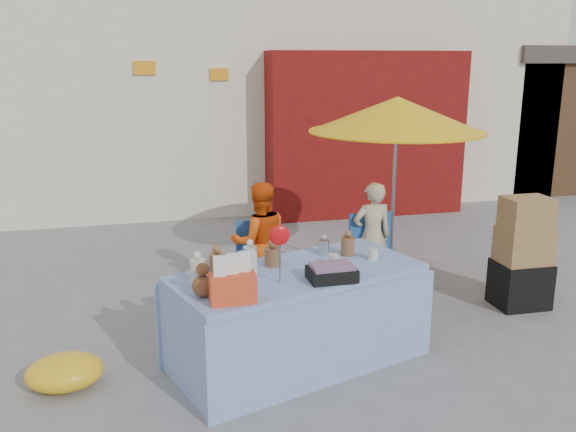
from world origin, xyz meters
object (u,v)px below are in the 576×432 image
object	(u,v)px
market_table	(297,316)
box_stack	(523,257)
vendor_beige	(372,236)
chair_right	(376,270)
vendor_orange	(260,242)
umbrella	(397,115)
chair_left	(263,280)

from	to	relation	value
market_table	box_stack	size ratio (longest dim) A/B	2.00
market_table	vendor_beige	size ratio (longest dim) A/B	1.91
vendor_beige	box_stack	world-z (taller)	vendor_beige
vendor_beige	box_stack	distance (m)	1.55
market_table	vendor_beige	distance (m)	1.90
market_table	chair_right	bearing A→B (deg)	28.62
chair_right	vendor_beige	distance (m)	0.37
vendor_orange	umbrella	distance (m)	2.00
market_table	box_stack	world-z (taller)	market_table
chair_left	vendor_beige	world-z (taller)	vendor_beige
chair_left	vendor_beige	xyz separation A→B (m)	(1.25, 0.13, 0.35)
market_table	vendor_beige	world-z (taller)	market_table
vendor_orange	box_stack	xyz separation A→B (m)	(2.55, -0.85, -0.10)
umbrella	market_table	bearing A→B (deg)	-134.19
chair_right	umbrella	size ratio (longest dim) A/B	0.41
chair_right	umbrella	bearing A→B (deg)	43.44
vendor_beige	vendor_orange	bearing A→B (deg)	-0.01
vendor_orange	box_stack	world-z (taller)	vendor_orange
vendor_beige	umbrella	size ratio (longest dim) A/B	0.58
umbrella	box_stack	size ratio (longest dim) A/B	1.81
market_table	chair_right	size ratio (longest dim) A/B	2.70
umbrella	vendor_beige	bearing A→B (deg)	-153.43
chair_right	market_table	bearing A→B (deg)	-133.65
chair_left	box_stack	size ratio (longest dim) A/B	0.74
chair_right	box_stack	size ratio (longest dim) A/B	0.74
chair_left	box_stack	world-z (taller)	box_stack
chair_right	box_stack	xyz separation A→B (m)	(1.30, -0.71, 0.28)
umbrella	chair_left	bearing A→B (deg)	-169.61
umbrella	box_stack	xyz separation A→B (m)	(1.00, -1.00, -1.36)
vendor_beige	box_stack	size ratio (longest dim) A/B	1.05
chair_right	umbrella	world-z (taller)	umbrella
vendor_orange	vendor_beige	world-z (taller)	vendor_orange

